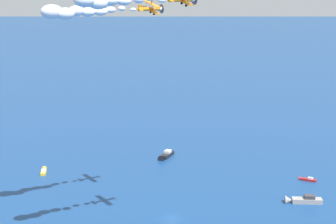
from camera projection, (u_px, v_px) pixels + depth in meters
ground_plane at (171, 217)px, 144.22m from camera, size 2000.00×2000.00×0.00m
motorboat_near_centre at (44, 171)px, 178.30m from camera, size 6.35×2.87×1.79m
motorboat_far_port at (307, 179)px, 171.04m from camera, size 3.26×5.15×1.47m
motorboat_inshore at (302, 200)px, 153.72m from camera, size 2.59×9.84×2.85m
motorboat_trailing at (166, 156)px, 193.49m from camera, size 9.44×5.11×2.66m
biplane_lead at (151, 8)px, 141.46m from camera, size 6.79×6.93×3.69m
wingwalker_lead at (152, 0)px, 140.59m from camera, size 1.26×0.93×1.52m
smoke_trail_lead at (72, 12)px, 131.07m from camera, size 15.95×21.26×4.14m
smoke_trail_wingman at (104, 1)px, 112.94m from camera, size 14.42×18.22×3.86m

